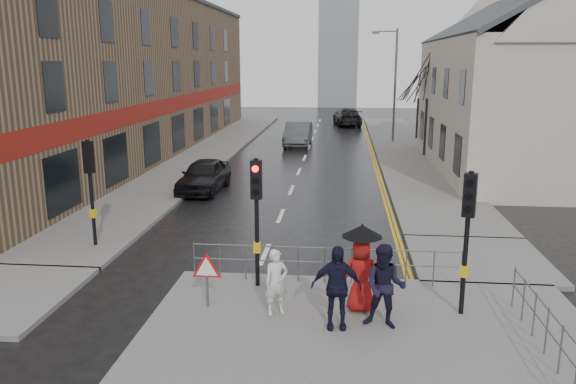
% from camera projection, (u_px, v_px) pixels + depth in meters
% --- Properties ---
extents(ground, '(120.00, 120.00, 0.00)m').
position_uv_depth(ground, '(249.00, 293.00, 14.65)').
color(ground, black).
rests_on(ground, ground).
extents(near_pavement, '(10.00, 9.00, 0.14)m').
position_uv_depth(near_pavement, '(371.00, 367.00, 10.95)').
color(near_pavement, '#605E5B').
rests_on(near_pavement, ground).
extents(left_pavement, '(4.00, 44.00, 0.14)m').
position_uv_depth(left_pavement, '(210.00, 150.00, 37.54)').
color(left_pavement, '#605E5B').
rests_on(left_pavement, ground).
extents(right_pavement, '(4.00, 40.00, 0.14)m').
position_uv_depth(right_pavement, '(404.00, 149.00, 38.23)').
color(right_pavement, '#605E5B').
rests_on(right_pavement, ground).
extents(pavement_bridge_right, '(4.00, 4.20, 0.14)m').
position_uv_depth(pavement_bridge_right, '(478.00, 259.00, 16.92)').
color(pavement_bridge_right, '#605E5B').
rests_on(pavement_bridge_right, ground).
extents(building_left_terrace, '(8.00, 42.00, 10.00)m').
position_uv_depth(building_left_terrace, '(120.00, 75.00, 35.97)').
color(building_left_terrace, '#7E6148').
rests_on(building_left_terrace, ground).
extents(building_right_cream, '(9.00, 16.40, 10.10)m').
position_uv_depth(building_right_cream, '(526.00, 82.00, 29.85)').
color(building_right_cream, '#B8AFA0').
rests_on(building_right_cream, ground).
extents(church_tower, '(5.00, 5.00, 18.00)m').
position_uv_depth(church_tower, '(339.00, 36.00, 72.52)').
color(church_tower, gray).
rests_on(church_tower, ground).
extents(traffic_signal_near_left, '(0.28, 0.27, 3.40)m').
position_uv_depth(traffic_signal_near_left, '(256.00, 200.00, 14.26)').
color(traffic_signal_near_left, black).
rests_on(traffic_signal_near_left, near_pavement).
extents(traffic_signal_near_right, '(0.34, 0.33, 3.40)m').
position_uv_depth(traffic_signal_near_right, '(468.00, 218.00, 12.62)').
color(traffic_signal_near_right, black).
rests_on(traffic_signal_near_right, near_pavement).
extents(traffic_signal_far_left, '(0.34, 0.33, 3.40)m').
position_uv_depth(traffic_signal_far_left, '(90.00, 174.00, 17.52)').
color(traffic_signal_far_left, black).
rests_on(traffic_signal_far_left, left_pavement).
extents(guard_railing_front, '(7.14, 0.04, 1.00)m').
position_uv_depth(guard_railing_front, '(325.00, 256.00, 14.85)').
color(guard_railing_front, '#595B5E').
rests_on(guard_railing_front, near_pavement).
extents(guard_railing_side, '(0.04, 4.54, 1.00)m').
position_uv_depth(guard_railing_side, '(548.00, 322.00, 11.17)').
color(guard_railing_side, '#595B5E').
rests_on(guard_railing_side, near_pavement).
extents(warning_sign, '(0.80, 0.07, 1.35)m').
position_uv_depth(warning_sign, '(207.00, 271.00, 13.32)').
color(warning_sign, '#595B5E').
rests_on(warning_sign, near_pavement).
extents(street_lamp, '(1.83, 0.25, 8.00)m').
position_uv_depth(street_lamp, '(393.00, 78.00, 40.15)').
color(street_lamp, '#595B5E').
rests_on(street_lamp, right_pavement).
extents(tree_near, '(2.40, 2.40, 6.58)m').
position_uv_depth(tree_near, '(429.00, 74.00, 34.07)').
color(tree_near, black).
rests_on(tree_near, right_pavement).
extents(tree_far, '(2.40, 2.40, 5.64)m').
position_uv_depth(tree_far, '(420.00, 81.00, 41.94)').
color(tree_far, black).
rests_on(tree_far, right_pavement).
extents(pedestrian_a, '(0.67, 0.59, 1.55)m').
position_uv_depth(pedestrian_a, '(276.00, 282.00, 12.98)').
color(pedestrian_a, silver).
rests_on(pedestrian_a, near_pavement).
extents(pedestrian_b, '(1.05, 0.90, 1.90)m').
position_uv_depth(pedestrian_b, '(385.00, 287.00, 12.27)').
color(pedestrian_b, black).
rests_on(pedestrian_b, near_pavement).
extents(pedestrian_with_umbrella, '(0.96, 0.96, 2.10)m').
position_uv_depth(pedestrian_with_umbrella, '(361.00, 265.00, 13.07)').
color(pedestrian_with_umbrella, '#A61513').
rests_on(pedestrian_with_umbrella, near_pavement).
extents(pedestrian_d, '(1.14, 0.54, 1.90)m').
position_uv_depth(pedestrian_d, '(336.00, 287.00, 12.26)').
color(pedestrian_d, black).
rests_on(pedestrian_d, near_pavement).
extents(car_parked, '(1.99, 4.46, 1.49)m').
position_uv_depth(car_parked, '(204.00, 175.00, 25.91)').
color(car_parked, black).
rests_on(car_parked, ground).
extents(car_mid, '(1.81, 5.03, 1.65)m').
position_uv_depth(car_mid, '(298.00, 134.00, 39.98)').
color(car_mid, '#414546').
rests_on(car_mid, ground).
extents(car_far, '(2.91, 5.77, 1.61)m').
position_uv_depth(car_far, '(347.00, 117.00, 52.38)').
color(car_far, black).
rests_on(car_far, ground).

